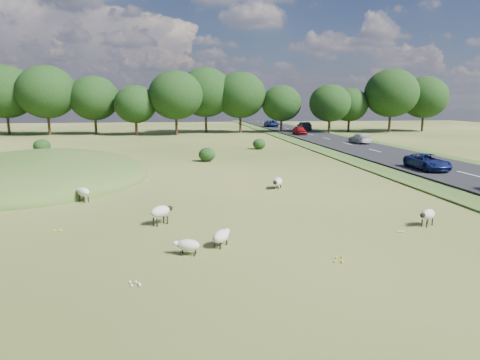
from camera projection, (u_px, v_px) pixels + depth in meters
name	position (u px, v px, depth m)	size (l,w,h in m)	color
ground	(196.00, 161.00, 41.06)	(160.00, 160.00, 0.00)	#3A4C17
mound	(38.00, 179.00, 31.63)	(16.00, 20.00, 4.00)	#33561E
road	(354.00, 146.00, 53.49)	(8.00, 150.00, 0.25)	black
treeline	(182.00, 96.00, 74.24)	(96.28, 14.66, 11.70)	black
shrubs	(145.00, 148.00, 46.45)	(26.34, 11.40, 1.51)	black
sheep_0	(277.00, 182.00, 27.93)	(0.99, 1.30, 0.73)	beige
sheep_1	(83.00, 192.00, 24.21)	(1.03, 1.10, 0.83)	beige
sheep_2	(221.00, 236.00, 16.77)	(0.95, 1.19, 0.68)	beige
sheep_3	(161.00, 212.00, 19.70)	(1.19, 1.12, 0.90)	beige
sheep_4	(427.00, 214.00, 19.51)	(1.10, 0.88, 0.78)	beige
sheep_5	(187.00, 245.00, 15.84)	(1.09, 0.68, 0.60)	beige
car_0	(271.00, 123.00, 92.39)	(2.36, 5.12, 1.42)	navy
car_2	(428.00, 162.00, 34.20)	(2.06, 4.48, 1.24)	navy
car_4	(360.00, 138.00, 56.04)	(1.76, 4.33, 1.26)	silver
car_5	(277.00, 121.00, 103.35)	(1.83, 4.50, 1.31)	silver
car_6	(300.00, 130.00, 70.56)	(1.65, 4.09, 1.39)	maroon
car_7	(304.00, 126.00, 81.25)	(1.63, 4.69, 1.54)	black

